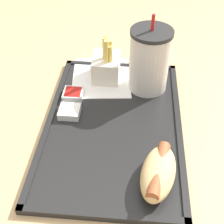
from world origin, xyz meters
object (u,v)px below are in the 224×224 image
object	(u,v)px
hot_dog_far	(156,172)
fries_carton	(105,67)
sauce_cup_ketchup	(72,94)
sauce_cup_mayo	(68,113)
soda_cup	(148,60)

from	to	relation	value
hot_dog_far	fries_carton	xyz separation A→B (m)	(-0.29, -0.12, 0.01)
hot_dog_far	sauce_cup_ketchup	size ratio (longest dim) A/B	2.98
sauce_cup_mayo	sauce_cup_ketchup	size ratio (longest dim) A/B	1.00
fries_carton	sauce_cup_mayo	bearing A→B (deg)	-24.69
hot_dog_far	sauce_cup_mayo	xyz separation A→B (m)	(-0.15, -0.18, -0.01)
soda_cup	sauce_cup_ketchup	bearing A→B (deg)	-72.05
hot_dog_far	sauce_cup_ketchup	xyz separation A→B (m)	(-0.21, -0.19, -0.01)
soda_cup	sauce_cup_ketchup	distance (m)	0.19
hot_dog_far	sauce_cup_mayo	bearing A→B (deg)	-129.24
sauce_cup_ketchup	sauce_cup_mayo	bearing A→B (deg)	2.33
soda_cup	sauce_cup_ketchup	size ratio (longest dim) A/B	4.12
fries_carton	sauce_cup_mayo	world-z (taller)	fries_carton
sauce_cup_mayo	sauce_cup_ketchup	xyz separation A→B (m)	(-0.06, -0.00, 0.00)
sauce_cup_mayo	sauce_cup_ketchup	distance (m)	0.06
hot_dog_far	fries_carton	distance (m)	0.32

